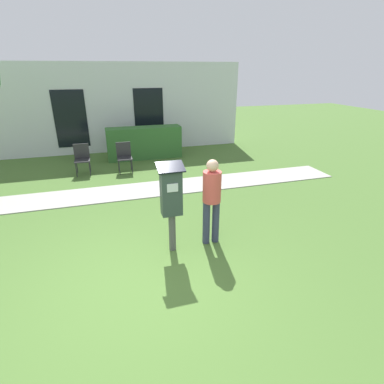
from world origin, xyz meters
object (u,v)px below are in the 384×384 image
(parking_meter, at_px, (171,197))
(outdoor_chair_left, at_px, (82,157))
(person_standing, at_px, (212,196))
(outdoor_chair_middle, at_px, (124,155))

(parking_meter, bearing_deg, outdoor_chair_left, 108.97)
(person_standing, bearing_deg, outdoor_chair_left, 144.87)
(parking_meter, relative_size, outdoor_chair_middle, 1.77)
(outdoor_chair_left, height_order, outdoor_chair_middle, same)
(outdoor_chair_left, distance_m, outdoor_chair_middle, 1.24)
(parking_meter, bearing_deg, person_standing, 3.52)
(person_standing, distance_m, outdoor_chair_middle, 4.78)
(parking_meter, height_order, person_standing, parking_meter)
(outdoor_chair_middle, bearing_deg, outdoor_chair_left, 168.24)
(parking_meter, xyz_separation_m, outdoor_chair_left, (-1.65, 4.80, -0.49))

